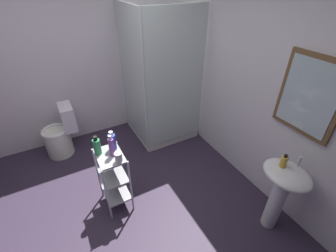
{
  "coord_description": "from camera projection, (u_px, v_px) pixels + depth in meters",
  "views": [
    {
      "loc": [
        1.65,
        -0.17,
        2.3
      ],
      "look_at": [
        -0.14,
        0.81,
        0.93
      ],
      "focal_mm": 24.58,
      "sensor_mm": 36.0,
      "label": 1
    }
  ],
  "objects": [
    {
      "name": "pedestal_sink",
      "position": [
        282.0,
        187.0,
        2.21
      ],
      "size": [
        0.46,
        0.37,
        0.81
      ],
      "color": "white",
      "rests_on": "ground_plane"
    },
    {
      "name": "shower_stall",
      "position": [
        158.0,
        110.0,
        3.66
      ],
      "size": [
        0.92,
        0.92,
        2.0
      ],
      "color": "white",
      "rests_on": "ground_plane"
    },
    {
      "name": "body_wash_bottle_green",
      "position": [
        97.0,
        146.0,
        2.32
      ],
      "size": [
        0.07,
        0.07,
        0.22
      ],
      "color": "#319656",
      "rests_on": "storage_cart"
    },
    {
      "name": "toilet",
      "position": [
        61.0,
        135.0,
        3.36
      ],
      "size": [
        0.37,
        0.49,
        0.76
      ],
      "color": "white",
      "rests_on": "ground_plane"
    },
    {
      "name": "shampoo_bottle_blue",
      "position": [
        112.0,
        141.0,
        2.38
      ],
      "size": [
        0.08,
        0.08,
        0.22
      ],
      "color": "#344AB5",
      "rests_on": "storage_cart"
    },
    {
      "name": "wall_back",
      "position": [
        256.0,
        84.0,
        2.58
      ],
      "size": [
        4.2,
        0.14,
        2.5
      ],
      "color": "silver",
      "rests_on": "ground_plane"
    },
    {
      "name": "rinse_cup",
      "position": [
        118.0,
        157.0,
        2.25
      ],
      "size": [
        0.07,
        0.07,
        0.1
      ],
      "primitive_type": "cylinder",
      "color": "silver",
      "rests_on": "storage_cart"
    },
    {
      "name": "storage_cart",
      "position": [
        113.0,
        176.0,
        2.52
      ],
      "size": [
        0.38,
        0.28,
        0.74
      ],
      "color": "silver",
      "rests_on": "ground_plane"
    },
    {
      "name": "sink_faucet",
      "position": [
        299.0,
        161.0,
        2.1
      ],
      "size": [
        0.03,
        0.03,
        0.1
      ],
      "primitive_type": "cylinder",
      "color": "silver",
      "rests_on": "pedestal_sink"
    },
    {
      "name": "ground_plane",
      "position": [
        110.0,
        221.0,
        2.56
      ],
      "size": [
        4.2,
        4.2,
        0.02
      ],
      "primitive_type": "cube",
      "color": "#32273A"
    },
    {
      "name": "wall_left",
      "position": [
        59.0,
        62.0,
        3.2
      ],
      "size": [
        0.1,
        4.2,
        2.5
      ],
      "primitive_type": "cube",
      "color": "silver",
      "rests_on": "ground_plane"
    },
    {
      "name": "hand_soap_bottle",
      "position": [
        284.0,
        161.0,
        2.08
      ],
      "size": [
        0.06,
        0.06,
        0.14
      ],
      "color": "gold",
      "rests_on": "pedestal_sink"
    },
    {
      "name": "conditioner_bottle_purple",
      "position": [
        112.0,
        147.0,
        2.29
      ],
      "size": [
        0.06,
        0.06,
        0.24
      ],
      "color": "purple",
      "rests_on": "storage_cart"
    }
  ]
}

